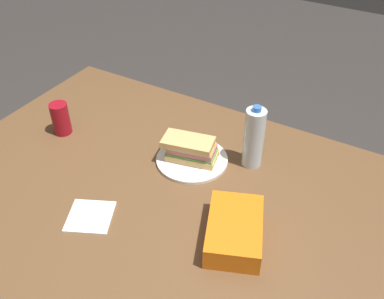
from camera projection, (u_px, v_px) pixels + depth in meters
name	position (u px, v px, depth m)	size (l,w,h in m)	color
dining_table	(162.00, 207.00, 1.44)	(1.51, 1.07, 0.74)	brown
paper_plate	(192.00, 159.00, 1.49)	(0.25, 0.25, 0.01)	white
sandwich	(191.00, 149.00, 1.46)	(0.20, 0.13, 0.08)	#DBB26B
soda_can_red	(61.00, 119.00, 1.59)	(0.07, 0.07, 0.12)	maroon
chip_bag	(234.00, 230.00, 1.21)	(0.23, 0.15, 0.07)	orange
water_bottle_tall	(254.00, 138.00, 1.42)	(0.07, 0.07, 0.23)	silver
paper_napkin	(90.00, 216.00, 1.29)	(0.13, 0.13, 0.01)	white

